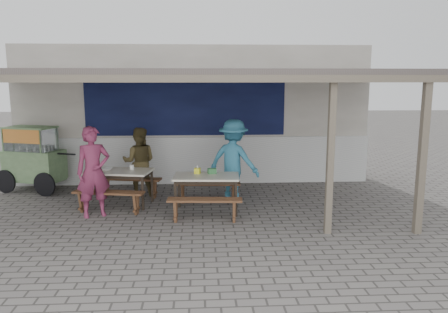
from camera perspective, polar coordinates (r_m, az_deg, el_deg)
ground at (r=8.47m, az=-4.07°, el=-8.15°), size 60.00×60.00×0.00m
back_wall at (r=11.67m, az=-3.95°, el=5.45°), size 9.00×1.28×3.50m
warung_roof at (r=8.96m, az=-4.10°, el=10.48°), size 9.00×4.21×2.81m
table_left at (r=9.48m, az=-13.50°, el=-2.24°), size 1.45×0.99×0.75m
bench_left_street at (r=9.01m, az=-14.81°, el=-5.13°), size 1.45×0.55×0.45m
bench_left_wall at (r=10.12m, az=-12.18°, el=-3.38°), size 1.45×0.55×0.45m
table_right at (r=8.74m, az=-2.32°, el=-3.00°), size 1.34×0.84×0.75m
bench_right_street at (r=8.19m, az=-2.53°, el=-6.32°), size 1.41×0.37×0.45m
bench_right_wall at (r=9.45m, az=-2.11°, el=-4.11°), size 1.41×0.37×0.45m
vendor_cart at (r=11.31m, az=-23.68°, el=0.02°), size 1.99×1.19×1.55m
patron_street_side at (r=8.78m, az=-16.68°, el=-1.94°), size 0.76×0.65×1.77m
patron_wall_side at (r=10.16m, az=-11.02°, el=-0.68°), size 0.77×0.60×1.58m
patron_right_table at (r=9.53m, az=1.26°, el=-0.51°), size 1.34×1.15×1.80m
tissue_box at (r=8.91m, az=-3.49°, el=-1.87°), size 0.14×0.14×0.11m
donation_box at (r=8.88m, az=-1.58°, el=-1.91°), size 0.18×0.14×0.11m
condiment_jar at (r=9.51m, az=-11.95°, el=-1.36°), size 0.09×0.09×0.10m
condiment_bowl at (r=9.55m, az=-15.04°, el=-1.58°), size 0.28×0.28×0.05m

